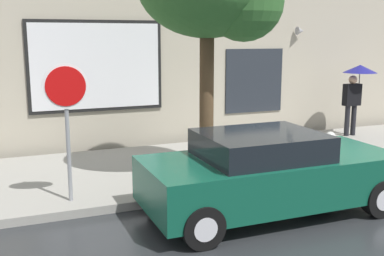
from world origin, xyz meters
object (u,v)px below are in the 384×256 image
object	(u,v)px
parked_car	(269,173)
pedestrian_with_umbrella	(357,81)
stop_sign	(66,105)
fire_hydrant	(330,150)

from	to	relation	value
parked_car	pedestrian_with_umbrella	size ratio (longest dim) A/B	2.14
pedestrian_with_umbrella	stop_sign	bearing A→B (deg)	-162.65
parked_car	stop_sign	distance (m)	3.56
parked_car	fire_hydrant	xyz separation A→B (m)	(2.47, 1.56, -0.17)
pedestrian_with_umbrella	stop_sign	distance (m)	8.71
parked_car	fire_hydrant	bearing A→B (deg)	32.25
fire_hydrant	stop_sign	size ratio (longest dim) A/B	0.33
fire_hydrant	pedestrian_with_umbrella	bearing A→B (deg)	41.52
fire_hydrant	stop_sign	distance (m)	5.68
stop_sign	parked_car	bearing A→B (deg)	-24.95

